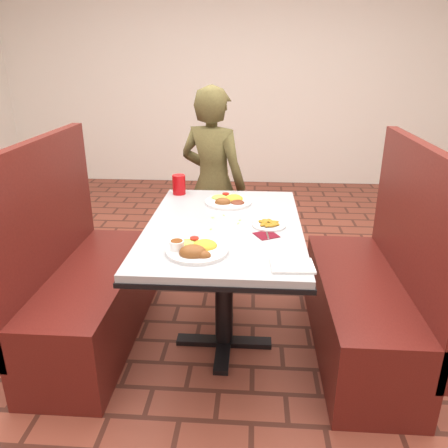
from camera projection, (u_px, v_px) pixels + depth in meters
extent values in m
plane|color=brown|center=(224.00, 343.00, 2.55)|extent=(7.00, 7.00, 0.00)
cube|color=white|center=(244.00, 70.00, 5.30)|extent=(6.00, 0.04, 2.80)
cube|color=#ADB0B2|center=(224.00, 227.00, 2.28)|extent=(0.80, 1.20, 0.03)
cube|color=black|center=(224.00, 232.00, 2.29)|extent=(0.81, 1.21, 0.02)
cylinder|color=black|center=(224.00, 290.00, 2.42)|extent=(0.10, 0.10, 0.69)
cube|color=black|center=(224.00, 341.00, 2.54)|extent=(0.55, 0.08, 0.03)
cube|color=black|center=(224.00, 341.00, 2.54)|extent=(0.08, 0.55, 0.03)
cube|color=maroon|center=(94.00, 305.00, 2.52)|extent=(0.45, 1.20, 0.45)
cube|color=maroon|center=(45.00, 228.00, 2.36)|extent=(0.06, 1.20, 0.95)
cube|color=maroon|center=(359.00, 315.00, 2.42)|extent=(0.45, 1.20, 0.45)
cube|color=maroon|center=(413.00, 238.00, 2.23)|extent=(0.06, 1.20, 0.95)
imported|color=brown|center=(213.00, 185.00, 3.16)|extent=(0.60, 0.51, 1.39)
cylinder|color=white|center=(197.00, 251.00, 1.95)|extent=(0.28, 0.28, 0.02)
ellipsoid|color=gold|center=(205.00, 241.00, 1.97)|extent=(0.11, 0.11, 0.05)
ellipsoid|color=#A3CC51|center=(187.00, 240.00, 1.99)|extent=(0.11, 0.09, 0.04)
cylinder|color=red|center=(194.00, 238.00, 2.01)|extent=(0.04, 0.04, 0.01)
ellipsoid|color=brown|center=(193.00, 247.00, 1.88)|extent=(0.12, 0.09, 0.07)
ellipsoid|color=brown|center=(203.00, 252.00, 1.87)|extent=(0.07, 0.05, 0.04)
cylinder|color=white|center=(177.00, 245.00, 1.93)|extent=(0.07, 0.07, 0.04)
cylinder|color=brown|center=(177.00, 241.00, 1.93)|extent=(0.05, 0.05, 0.01)
cylinder|color=white|center=(228.00, 202.00, 2.59)|extent=(0.28, 0.28, 0.02)
ellipsoid|color=gold|center=(234.00, 195.00, 2.61)|extent=(0.11, 0.11, 0.05)
ellipsoid|color=#A3CC51|center=(220.00, 195.00, 2.63)|extent=(0.11, 0.09, 0.04)
cylinder|color=red|center=(226.00, 194.00, 2.65)|extent=(0.04, 0.04, 0.01)
ellipsoid|color=brown|center=(238.00, 201.00, 2.55)|extent=(0.08, 0.08, 0.03)
ellipsoid|color=brown|center=(223.00, 199.00, 2.54)|extent=(0.09, 0.07, 0.05)
cylinder|color=white|center=(269.00, 225.00, 2.24)|extent=(0.17, 0.17, 0.01)
cube|color=#5C0D18|center=(266.00, 235.00, 2.13)|extent=(0.14, 0.14, 0.00)
cube|color=silver|center=(267.00, 234.00, 2.14)|extent=(0.02, 0.12, 0.00)
cylinder|color=red|center=(179.00, 185.00, 2.75)|extent=(0.08, 0.08, 0.12)
cube|color=white|center=(292.00, 266.00, 1.81)|extent=(0.18, 0.14, 0.01)
cube|color=silver|center=(214.00, 248.00, 1.97)|extent=(0.06, 0.16, 0.00)
cube|color=#B9B9BD|center=(205.00, 250.00, 1.95)|extent=(0.07, 0.15, 0.00)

